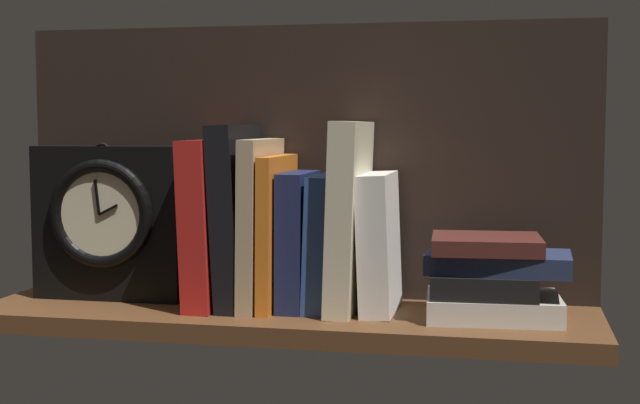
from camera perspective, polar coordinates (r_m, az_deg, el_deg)
ground_plane at (r=121.24cm, az=-2.17°, el=-7.35°), size 82.33×22.55×2.50cm
back_panel at (r=128.93cm, az=-1.04°, el=2.59°), size 82.33×1.20×38.52cm
book_red_requiem at (r=123.83cm, az=-6.87°, el=-1.27°), size 4.45×16.85×22.59cm
book_black_skeptic at (r=122.55cm, az=-5.17°, el=-0.86°), size 4.61×15.58×24.59cm
book_tan_shortstories at (r=121.77cm, az=-3.77°, el=-1.33°), size 2.61×15.95×22.61cm
book_orange_pandolfini at (r=121.30cm, az=-2.72°, el=-1.87°), size 1.98×15.53×20.39cm
book_navy_bierce at (r=120.74cm, az=-1.39°, el=-2.42°), size 3.48×12.62×18.21cm
book_blue_modern at (r=120.02cm, az=0.21°, el=-2.55°), size 3.57×12.41×17.91cm
book_cream_twain at (r=118.95cm, az=1.86°, el=-0.90°), size 4.24×15.77×25.03cm
book_white_catcher at (r=118.72cm, az=3.75°, el=-2.56°), size 4.71×13.30×18.31cm
framed_clock at (r=129.59cm, az=-13.19°, el=-1.18°), size 21.53×6.65×22.05cm
book_stack_side at (r=116.72cm, az=10.75°, el=-4.76°), size 18.33×13.36×10.48cm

